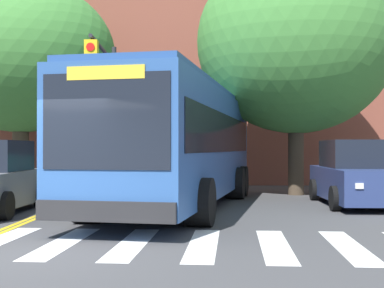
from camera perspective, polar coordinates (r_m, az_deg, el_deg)
ground_plane at (r=8.86m, az=-18.46°, el=-11.06°), size 120.00×120.00×0.00m
crosswalk at (r=9.85m, az=-16.92°, el=-9.96°), size 16.32×3.93×0.01m
lane_line_yellow_inner at (r=23.63m, az=-8.47°, el=-4.42°), size 0.12×36.00×0.01m
lane_line_yellow_outer at (r=23.60m, az=-8.08°, el=-4.42°), size 0.12×36.00×0.01m
city_bus at (r=14.93m, az=-1.29°, el=0.14°), size 4.54×11.89×3.33m
car_navy_far_lane at (r=16.07m, az=17.05°, el=-3.26°), size 2.10×4.76×1.87m
car_teal_behind_bus at (r=23.90m, az=-2.62°, el=-1.83°), size 2.51×5.28×2.23m
traffic_light_overhead at (r=16.69m, az=-9.23°, el=5.73°), size 0.41×4.57×5.11m
street_tree_curbside_large at (r=19.48m, az=11.01°, el=10.55°), size 9.06×8.94×8.57m
street_tree_curbside_small at (r=21.88m, az=-17.79°, el=8.82°), size 8.48×8.05×8.08m
building_facade at (r=27.39m, az=2.84°, el=5.78°), size 33.50×7.53×9.22m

